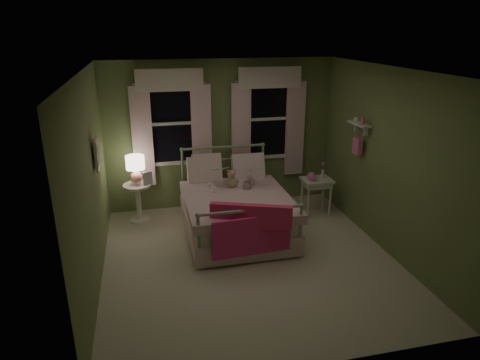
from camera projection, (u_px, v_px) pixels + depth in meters
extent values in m
plane|color=beige|center=(249.00, 259.00, 6.04)|extent=(4.20, 4.20, 0.00)
plane|color=white|center=(251.00, 70.00, 5.16)|extent=(4.20, 4.20, 0.00)
plane|color=#758D54|center=(221.00, 135.00, 7.53)|extent=(4.00, 0.00, 4.00)
plane|color=#758D54|center=(310.00, 248.00, 3.68)|extent=(4.00, 0.00, 4.00)
plane|color=#758D54|center=(90.00, 184.00, 5.18)|extent=(0.00, 4.20, 4.20)
plane|color=#758D54|center=(387.00, 162.00, 6.03)|extent=(0.00, 4.20, 4.20)
cube|color=white|center=(235.00, 208.00, 6.69)|extent=(1.44, 1.94, 0.26)
cube|color=white|center=(235.00, 222.00, 6.77)|extent=(1.54, 2.02, 0.30)
cube|color=white|center=(237.00, 201.00, 6.49)|extent=(1.58, 1.75, 0.14)
cylinder|color=#9EB793|center=(192.00, 219.00, 6.58)|extent=(0.04, 1.90, 0.04)
cylinder|color=#9EB793|center=(277.00, 211.00, 6.87)|extent=(0.04, 1.90, 0.04)
cylinder|color=#9EB793|center=(183.00, 182.00, 7.37)|extent=(0.04, 0.04, 1.15)
cylinder|color=#9EB793|center=(262.00, 176.00, 7.67)|extent=(0.04, 0.04, 1.15)
sphere|color=#9EB793|center=(182.00, 150.00, 7.18)|extent=(0.07, 0.07, 0.07)
sphere|color=#9EB793|center=(263.00, 145.00, 7.48)|extent=(0.07, 0.07, 0.07)
cylinder|color=#9EB793|center=(223.00, 147.00, 7.33)|extent=(1.42, 0.04, 0.04)
cylinder|color=#9EB793|center=(223.00, 159.00, 7.40)|extent=(1.38, 0.03, 0.03)
cylinder|color=#9EB793|center=(199.00, 243.00, 5.65)|extent=(0.04, 0.04, 0.80)
cylinder|color=#9EB793|center=(300.00, 232.00, 5.95)|extent=(0.04, 0.04, 0.80)
sphere|color=#9EB793|center=(198.00, 215.00, 5.52)|extent=(0.07, 0.07, 0.07)
sphere|color=#9EB793|center=(301.00, 206.00, 5.82)|extent=(0.07, 0.07, 0.07)
cylinder|color=#9EB793|center=(251.00, 210.00, 5.67)|extent=(1.42, 0.04, 0.04)
cube|color=white|center=(204.00, 173.00, 7.12)|extent=(0.55, 0.32, 0.57)
cube|color=white|center=(248.00, 170.00, 7.28)|extent=(0.55, 0.32, 0.57)
cube|color=white|center=(207.00, 168.00, 7.10)|extent=(0.48, 0.30, 0.51)
cube|color=#E42C68|center=(251.00, 216.00, 5.70)|extent=(1.06, 0.48, 0.32)
cube|color=#F12F83|center=(252.00, 236.00, 5.72)|extent=(1.10, 0.12, 0.55)
imported|color=#F7D1DD|center=(212.00, 169.00, 6.86)|extent=(0.29, 0.21, 0.74)
imported|color=#F7D1DD|center=(246.00, 168.00, 6.99)|extent=(0.40, 0.34, 0.70)
imported|color=beige|center=(215.00, 173.00, 6.63)|extent=(0.22, 0.16, 0.26)
imported|color=beige|center=(250.00, 173.00, 6.76)|extent=(0.20, 0.12, 0.26)
sphere|color=tan|center=(231.00, 182.00, 6.85)|extent=(0.18, 0.18, 0.18)
sphere|color=tan|center=(231.00, 174.00, 6.78)|extent=(0.13, 0.13, 0.13)
sphere|color=tan|center=(229.00, 171.00, 6.76)|extent=(0.05, 0.05, 0.05)
sphere|color=tan|center=(234.00, 171.00, 6.77)|extent=(0.05, 0.05, 0.05)
sphere|color=tan|center=(227.00, 182.00, 6.80)|extent=(0.07, 0.07, 0.07)
sphere|color=tan|center=(237.00, 181.00, 6.83)|extent=(0.07, 0.07, 0.07)
sphere|color=#8C6B51|center=(232.00, 175.00, 6.73)|extent=(0.04, 0.04, 0.04)
cylinder|color=white|center=(137.00, 186.00, 7.03)|extent=(0.46, 0.46, 0.04)
cylinder|color=white|center=(139.00, 203.00, 7.14)|extent=(0.08, 0.08, 0.60)
cylinder|color=white|center=(140.00, 219.00, 7.24)|extent=(0.34, 0.34, 0.03)
sphere|color=pink|center=(136.00, 178.00, 6.99)|extent=(0.20, 0.20, 0.20)
cylinder|color=pink|center=(136.00, 171.00, 6.95)|extent=(0.03, 0.03, 0.12)
cylinder|color=#FFEAC6|center=(135.00, 162.00, 6.90)|extent=(0.30, 0.30, 0.22)
imported|color=beige|center=(143.00, 185.00, 6.97)|extent=(0.23, 0.26, 0.02)
cube|color=white|center=(317.00, 180.00, 7.28)|extent=(0.50, 0.40, 0.04)
cube|color=white|center=(317.00, 184.00, 7.31)|extent=(0.44, 0.34, 0.08)
cylinder|color=white|center=(308.00, 202.00, 7.21)|extent=(0.04, 0.04, 0.60)
cylinder|color=white|center=(330.00, 200.00, 7.30)|extent=(0.04, 0.04, 0.60)
cylinder|color=white|center=(302.00, 195.00, 7.49)|extent=(0.04, 0.04, 0.60)
cylinder|color=white|center=(323.00, 193.00, 7.57)|extent=(0.04, 0.04, 0.60)
sphere|color=pink|center=(312.00, 176.00, 7.23)|extent=(0.14, 0.14, 0.14)
cube|color=pink|center=(314.00, 179.00, 7.16)|extent=(0.10, 0.04, 0.04)
cylinder|color=white|center=(323.00, 174.00, 7.32)|extent=(0.05, 0.05, 0.14)
cylinder|color=#4C7F3F|center=(323.00, 168.00, 7.29)|extent=(0.01, 0.01, 0.12)
sphere|color=pink|center=(323.00, 164.00, 7.26)|extent=(0.06, 0.06, 0.06)
cube|color=black|center=(171.00, 123.00, 7.25)|extent=(0.76, 0.02, 1.35)
cube|color=white|center=(169.00, 81.00, 6.99)|extent=(0.84, 0.05, 0.06)
cube|color=white|center=(174.00, 163.00, 7.47)|extent=(0.84, 0.05, 0.06)
cube|color=white|center=(147.00, 125.00, 7.15)|extent=(0.06, 0.05, 1.40)
cube|color=white|center=(195.00, 122.00, 7.31)|extent=(0.06, 0.05, 1.40)
cube|color=white|center=(172.00, 124.00, 7.23)|extent=(0.76, 0.04, 0.05)
cube|color=white|center=(142.00, 137.00, 7.15)|extent=(0.34, 0.06, 1.70)
cube|color=white|center=(202.00, 134.00, 7.36)|extent=(0.34, 0.06, 1.70)
cube|color=white|center=(169.00, 80.00, 6.92)|extent=(1.10, 0.08, 0.36)
cylinder|color=white|center=(169.00, 84.00, 6.98)|extent=(1.20, 0.03, 0.03)
cube|color=black|center=(268.00, 119.00, 7.61)|extent=(0.76, 0.02, 1.35)
cube|color=white|center=(269.00, 79.00, 7.35)|extent=(0.84, 0.05, 0.06)
cube|color=white|center=(267.00, 157.00, 7.83)|extent=(0.84, 0.05, 0.06)
cube|color=white|center=(246.00, 120.00, 7.51)|extent=(0.06, 0.05, 1.40)
cube|color=white|center=(289.00, 118.00, 7.68)|extent=(0.06, 0.05, 1.40)
cube|color=white|center=(268.00, 119.00, 7.59)|extent=(0.76, 0.04, 0.05)
cube|color=silver|center=(241.00, 132.00, 7.51)|extent=(0.34, 0.06, 1.70)
cube|color=silver|center=(295.00, 129.00, 7.72)|extent=(0.34, 0.06, 1.70)
cube|color=white|center=(270.00, 77.00, 7.28)|extent=(1.10, 0.08, 0.36)
cylinder|color=white|center=(269.00, 81.00, 7.34)|extent=(1.20, 0.03, 0.03)
cube|color=white|center=(359.00, 124.00, 6.51)|extent=(0.15, 0.50, 0.03)
cube|color=white|center=(366.00, 131.00, 6.41)|extent=(0.06, 0.03, 0.14)
cube|color=white|center=(356.00, 127.00, 6.68)|extent=(0.06, 0.03, 0.14)
cylinder|color=pink|center=(363.00, 121.00, 6.39)|extent=(0.06, 0.06, 0.10)
sphere|color=white|center=(356.00, 119.00, 6.58)|extent=(0.08, 0.08, 0.08)
cube|color=pink|center=(358.00, 146.00, 6.63)|extent=(0.08, 0.18, 0.26)
cube|color=beige|center=(97.00, 154.00, 5.67)|extent=(0.03, 0.32, 0.42)
cube|color=silver|center=(98.00, 154.00, 5.67)|extent=(0.01, 0.25, 0.34)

